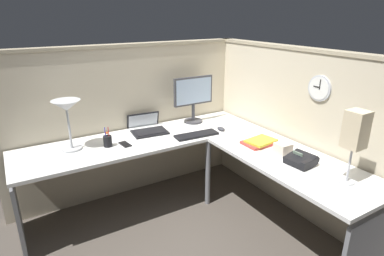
% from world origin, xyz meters
% --- Properties ---
extents(ground_plane, '(6.80, 6.80, 0.00)m').
position_xyz_m(ground_plane, '(0.00, 0.00, 0.00)').
color(ground_plane, '#4C443D').
extents(cubicle_wall_back, '(2.57, 0.12, 1.58)m').
position_xyz_m(cubicle_wall_back, '(-0.36, 0.87, 0.79)').
color(cubicle_wall_back, beige).
rests_on(cubicle_wall_back, ground).
extents(cubicle_wall_right, '(0.12, 2.37, 1.58)m').
position_xyz_m(cubicle_wall_right, '(0.87, -0.27, 0.79)').
color(cubicle_wall_right, beige).
rests_on(cubicle_wall_right, ground).
extents(desk, '(2.35, 2.15, 0.73)m').
position_xyz_m(desk, '(-0.15, -0.05, 0.63)').
color(desk, white).
rests_on(desk, ground).
extents(monitor, '(0.46, 0.20, 0.50)m').
position_xyz_m(monitor, '(0.28, 0.64, 1.02)').
color(monitor, '#38383D').
rests_on(monitor, desk).
extents(laptop, '(0.38, 0.41, 0.22)m').
position_xyz_m(laptop, '(-0.26, 0.66, 0.75)').
color(laptop, black).
rests_on(laptop, desk).
extents(keyboard, '(0.44, 0.17, 0.02)m').
position_xyz_m(keyboard, '(0.09, 0.26, 0.74)').
color(keyboard, black).
rests_on(keyboard, desk).
extents(computer_mouse, '(0.06, 0.10, 0.03)m').
position_xyz_m(computer_mouse, '(0.38, 0.26, 0.75)').
color(computer_mouse, '#38383D').
rests_on(computer_mouse, desk).
extents(desk_lamp_dome, '(0.24, 0.24, 0.44)m').
position_xyz_m(desk_lamp_dome, '(-1.02, 0.55, 1.09)').
color(desk_lamp_dome, '#B7BABF').
rests_on(desk_lamp_dome, desk).
extents(pen_cup, '(0.08, 0.08, 0.18)m').
position_xyz_m(pen_cup, '(-0.73, 0.45, 0.78)').
color(pen_cup, black).
rests_on(pen_cup, desk).
extents(cell_phone, '(0.08, 0.15, 0.01)m').
position_xyz_m(cell_phone, '(-0.59, 0.41, 0.73)').
color(cell_phone, black).
rests_on(cell_phone, desk).
extents(office_phone, '(0.21, 0.22, 0.11)m').
position_xyz_m(office_phone, '(0.46, -0.70, 0.77)').
color(office_phone, black).
rests_on(office_phone, desk).
extents(book_stack, '(0.30, 0.23, 0.04)m').
position_xyz_m(book_stack, '(0.47, -0.21, 0.75)').
color(book_stack, '#BF3F38').
rests_on(book_stack, desk).
extents(desk_lamp_paper, '(0.13, 0.13, 0.53)m').
position_xyz_m(desk_lamp_paper, '(0.52, -1.06, 1.11)').
color(desk_lamp_paper, '#B7BABF').
rests_on(desk_lamp_paper, desk).
extents(tissue_box, '(0.12, 0.12, 0.09)m').
position_xyz_m(tissue_box, '(0.50, -0.46, 0.78)').
color(tissue_box, beige).
rests_on(tissue_box, desk).
extents(wall_clock, '(0.04, 0.22, 0.22)m').
position_xyz_m(wall_clock, '(0.82, -0.51, 1.27)').
color(wall_clock, '#B7BABF').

